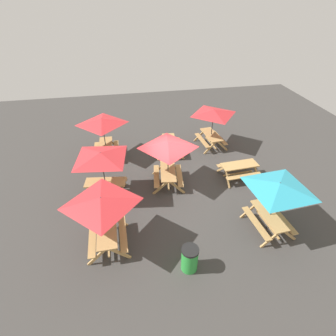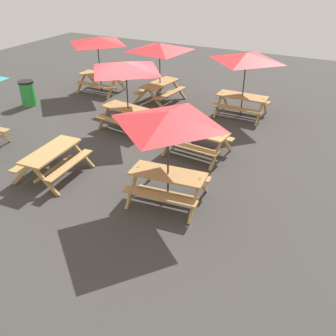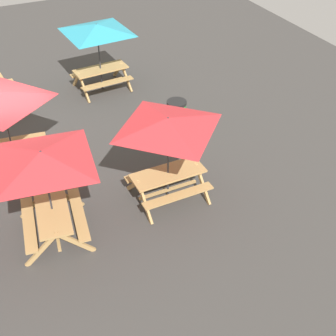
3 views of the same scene
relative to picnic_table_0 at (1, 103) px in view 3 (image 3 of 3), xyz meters
name	(u,v)px [view 3 (image 3 of 3)]	position (x,y,z in m)	size (l,w,h in m)	color
ground_plane	(18,160)	(0.07, 0.32, -1.99)	(26.85, 26.85, 0.00)	#3D3A38
picnic_table_0	(1,103)	(0.00, 0.00, 0.00)	(2.25, 2.25, 2.34)	tan
picnic_table_2	(168,130)	(3.20, -2.84, 0.00)	(2.03, 2.03, 2.34)	tan
picnic_table_4	(97,33)	(3.57, 3.34, 0.00)	(2.82, 2.82, 2.34)	tan
picnic_table_5	(43,164)	(0.35, -2.92, 0.00)	(2.80, 2.80, 2.34)	tan
trash_bin_green	(176,116)	(4.74, -0.15, -1.49)	(0.59, 0.59, 0.98)	green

